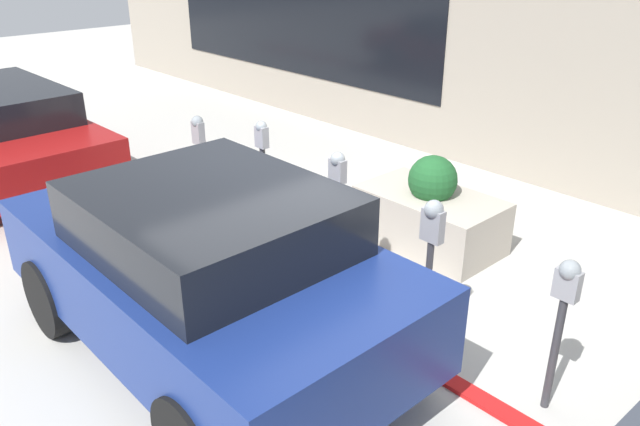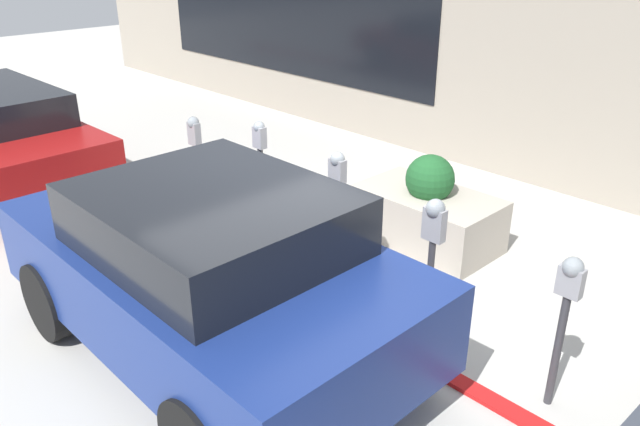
{
  "view_description": "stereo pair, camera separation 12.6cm",
  "coord_description": "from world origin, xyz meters",
  "px_view_note": "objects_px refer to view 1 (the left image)",
  "views": [
    {
      "loc": [
        -4.04,
        3.64,
        3.39
      ],
      "look_at": [
        0.0,
        -0.08,
        0.9
      ],
      "focal_mm": 35.0,
      "sensor_mm": 36.0,
      "label": 1
    },
    {
      "loc": [
        -3.95,
        3.73,
        3.39
      ],
      "look_at": [
        0.0,
        -0.08,
        0.9
      ],
      "focal_mm": 35.0,
      "sensor_mm": 36.0,
      "label": 2
    }
  ],
  "objects_px": {
    "parking_meter_second": "(432,239)",
    "parking_meter_fourth": "(263,167)",
    "parking_meter_nearest": "(563,305)",
    "parking_meter_middle": "(337,194)",
    "planter_box": "(430,214)",
    "parked_car_middle": "(206,268)",
    "parking_meter_farthest": "(199,142)"
  },
  "relations": [
    {
      "from": "parking_meter_middle",
      "to": "parking_meter_fourth",
      "type": "height_order",
      "value": "parking_meter_fourth"
    },
    {
      "from": "parking_meter_farthest",
      "to": "parking_meter_nearest",
      "type": "bearing_deg",
      "value": 179.82
    },
    {
      "from": "parking_meter_nearest",
      "to": "parking_meter_fourth",
      "type": "xyz_separation_m",
      "value": [
        3.56,
        -0.03,
        0.09
      ]
    },
    {
      "from": "parking_meter_nearest",
      "to": "planter_box",
      "type": "bearing_deg",
      "value": -32.9
    },
    {
      "from": "parking_meter_second",
      "to": "planter_box",
      "type": "height_order",
      "value": "parking_meter_second"
    },
    {
      "from": "parking_meter_nearest",
      "to": "parking_meter_farthest",
      "type": "height_order",
      "value": "parking_meter_farthest"
    },
    {
      "from": "parking_meter_fourth",
      "to": "parking_meter_second",
      "type": "bearing_deg",
      "value": 179.79
    },
    {
      "from": "parking_meter_middle",
      "to": "planter_box",
      "type": "xyz_separation_m",
      "value": [
        0.01,
        -1.52,
        -0.68
      ]
    },
    {
      "from": "parking_meter_middle",
      "to": "parked_car_middle",
      "type": "distance_m",
      "value": 1.54
    },
    {
      "from": "parking_meter_second",
      "to": "parked_car_middle",
      "type": "xyz_separation_m",
      "value": [
        1.14,
        1.54,
        -0.17
      ]
    },
    {
      "from": "parking_meter_second",
      "to": "parked_car_middle",
      "type": "distance_m",
      "value": 1.92
    },
    {
      "from": "parked_car_middle",
      "to": "parking_meter_fourth",
      "type": "bearing_deg",
      "value": -52.04
    },
    {
      "from": "parking_meter_middle",
      "to": "planter_box",
      "type": "relative_size",
      "value": 0.92
    },
    {
      "from": "parked_car_middle",
      "to": "parking_meter_middle",
      "type": "bearing_deg",
      "value": -89.82
    },
    {
      "from": "parking_meter_second",
      "to": "parking_meter_fourth",
      "type": "bearing_deg",
      "value": -0.21
    },
    {
      "from": "parking_meter_nearest",
      "to": "parked_car_middle",
      "type": "bearing_deg",
      "value": 32.75
    },
    {
      "from": "planter_box",
      "to": "parking_meter_second",
      "type": "bearing_deg",
      "value": 127.26
    },
    {
      "from": "parking_meter_farthest",
      "to": "parking_meter_second",
      "type": "bearing_deg",
      "value": -179.89
    },
    {
      "from": "parking_meter_nearest",
      "to": "parking_meter_farthest",
      "type": "relative_size",
      "value": 0.96
    },
    {
      "from": "parking_meter_fourth",
      "to": "planter_box",
      "type": "distance_m",
      "value": 2.02
    },
    {
      "from": "parking_meter_middle",
      "to": "parked_car_middle",
      "type": "height_order",
      "value": "parked_car_middle"
    },
    {
      "from": "parking_meter_second",
      "to": "parking_meter_fourth",
      "type": "height_order",
      "value": "parking_meter_fourth"
    },
    {
      "from": "parking_meter_fourth",
      "to": "parking_meter_farthest",
      "type": "xyz_separation_m",
      "value": [
        1.27,
        0.02,
        -0.02
      ]
    },
    {
      "from": "planter_box",
      "to": "parking_meter_farthest",
      "type": "bearing_deg",
      "value": 31.66
    },
    {
      "from": "parking_meter_nearest",
      "to": "parking_meter_farthest",
      "type": "distance_m",
      "value": 4.83
    },
    {
      "from": "parking_meter_fourth",
      "to": "planter_box",
      "type": "bearing_deg",
      "value": -128.47
    },
    {
      "from": "parking_meter_nearest",
      "to": "parking_meter_fourth",
      "type": "distance_m",
      "value": 3.56
    },
    {
      "from": "parking_meter_second",
      "to": "parking_meter_middle",
      "type": "relative_size",
      "value": 0.91
    },
    {
      "from": "parking_meter_nearest",
      "to": "planter_box",
      "type": "height_order",
      "value": "parking_meter_nearest"
    },
    {
      "from": "planter_box",
      "to": "parking_meter_fourth",
      "type": "bearing_deg",
      "value": 51.53
    },
    {
      "from": "parking_meter_nearest",
      "to": "parking_meter_middle",
      "type": "distance_m",
      "value": 2.36
    },
    {
      "from": "parking_meter_nearest",
      "to": "parking_meter_middle",
      "type": "height_order",
      "value": "parking_meter_middle"
    }
  ]
}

